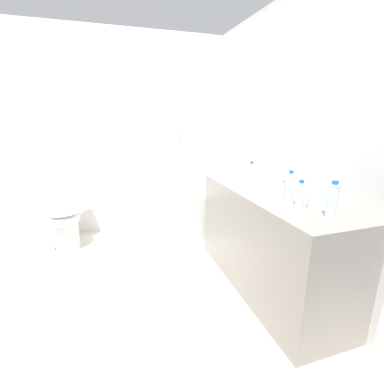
{
  "coord_description": "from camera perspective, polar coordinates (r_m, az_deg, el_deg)",
  "views": [
    {
      "loc": [
        -0.06,
        -2.38,
        1.49
      ],
      "look_at": [
        0.72,
        0.06,
        0.76
      ],
      "focal_mm": 25.2,
      "sensor_mm": 36.0,
      "label": 1
    }
  ],
  "objects": [
    {
      "name": "sink_faucet",
      "position": [
        2.46,
        18.7,
        1.55
      ],
      "size": [
        0.13,
        0.15,
        0.08
      ],
      "color": "#A5A5AA",
      "rests_on": "vanity_counter"
    },
    {
      "name": "drinking_glass_2",
      "position": [
        2.91,
        9.06,
        4.35
      ],
      "size": [
        0.06,
        0.06,
        0.08
      ],
      "primitive_type": "cylinder",
      "color": "white",
      "rests_on": "vanity_counter"
    },
    {
      "name": "bathtub",
      "position": [
        3.49,
        -4.08,
        -4.03
      ],
      "size": [
        1.52,
        0.78,
        1.3
      ],
      "color": "silver",
      "rests_on": "ground_plane"
    },
    {
      "name": "toilet",
      "position": [
        3.44,
        -25.22,
        -5.08
      ],
      "size": [
        0.39,
        0.5,
        0.67
      ],
      "rotation": [
        0.0,
        0.0,
        -1.54
      ],
      "color": "white",
      "rests_on": "ground_plane"
    },
    {
      "name": "drinking_glass_3",
      "position": [
        2.11,
        22.89,
        -1.05
      ],
      "size": [
        0.08,
        0.08,
        0.08
      ],
      "primitive_type": "cylinder",
      "color": "white",
      "rests_on": "vanity_counter"
    },
    {
      "name": "sink_basin",
      "position": [
        2.35,
        14.93,
        1.19
      ],
      "size": [
        0.33,
        0.33,
        0.07
      ],
      "primitive_type": "cylinder",
      "color": "white",
      "rests_on": "vanity_counter"
    },
    {
      "name": "water_bottle_0",
      "position": [
        2.01,
        21.94,
        -0.39
      ],
      "size": [
        0.06,
        0.06,
        0.19
      ],
      "color": "silver",
      "rests_on": "vanity_counter"
    },
    {
      "name": "wall_right_mirror",
      "position": [
        2.88,
        16.47,
        10.33
      ],
      "size": [
        0.1,
        2.8,
        2.48
      ],
      "primitive_type": "cube",
      "color": "silver",
      "rests_on": "ground_plane"
    },
    {
      "name": "wall_back_tiled",
      "position": [
        3.64,
        -17.08,
        11.3
      ],
      "size": [
        3.39,
        0.1,
        2.48
      ],
      "primitive_type": "cube",
      "color": "silver",
      "rests_on": "ground_plane"
    },
    {
      "name": "drinking_glass_1",
      "position": [
        2.01,
        24.43,
        -1.7
      ],
      "size": [
        0.08,
        0.08,
        0.1
      ],
      "primitive_type": "cylinder",
      "color": "white",
      "rests_on": "vanity_counter"
    },
    {
      "name": "water_bottle_1",
      "position": [
        2.11,
        20.0,
        1.1
      ],
      "size": [
        0.06,
        0.06,
        0.23
      ],
      "color": "silver",
      "rests_on": "vanity_counter"
    },
    {
      "name": "water_bottle_3",
      "position": [
        1.85,
        27.61,
        -1.66
      ],
      "size": [
        0.07,
        0.07,
        0.24
      ],
      "color": "silver",
      "rests_on": "vanity_counter"
    },
    {
      "name": "ground_plane",
      "position": [
        2.81,
        -14.36,
        -16.69
      ],
      "size": [
        3.99,
        3.99,
        0.0
      ],
      "primitive_type": "plane",
      "color": "beige"
    },
    {
      "name": "toilet_paper_roll",
      "position": [
        3.51,
        -27.98,
        -10.22
      ],
      "size": [
        0.11,
        0.11,
        0.11
      ],
      "primitive_type": "cylinder",
      "color": "white",
      "rests_on": "ground_plane"
    },
    {
      "name": "water_bottle_2",
      "position": [
        2.65,
        12.43,
        4.16
      ],
      "size": [
        0.06,
        0.06,
        0.19
      ],
      "color": "silver",
      "rests_on": "vanity_counter"
    },
    {
      "name": "bath_mat",
      "position": [
        3.03,
        -3.3,
        -13.48
      ],
      "size": [
        0.52,
        0.41,
        0.01
      ],
      "primitive_type": "cube",
      "color": "white",
      "rests_on": "ground_plane"
    },
    {
      "name": "vanity_counter",
      "position": [
        2.47,
        15.65,
        -9.93
      ],
      "size": [
        0.56,
        1.6,
        0.88
      ],
      "primitive_type": "cube",
      "color": "gray",
      "rests_on": "ground_plane"
    },
    {
      "name": "drinking_glass_0",
      "position": [
        2.79,
        10.8,
        3.9
      ],
      "size": [
        0.06,
        0.06,
        0.09
      ],
      "primitive_type": "cylinder",
      "color": "white",
      "rests_on": "vanity_counter"
    }
  ]
}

